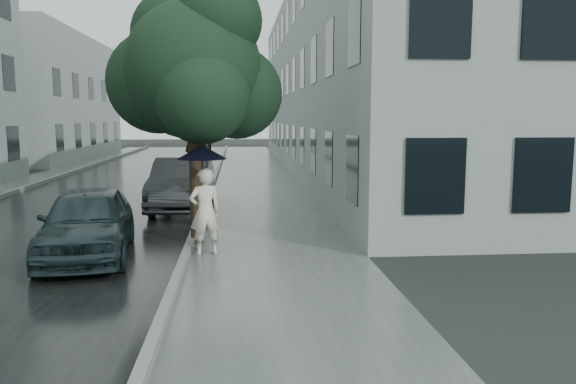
{
  "coord_description": "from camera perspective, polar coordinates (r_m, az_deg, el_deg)",
  "views": [
    {
      "loc": [
        -0.53,
        -9.12,
        2.76
      ],
      "look_at": [
        0.43,
        1.65,
        1.3
      ],
      "focal_mm": 35.0,
      "sensor_mm": 36.0,
      "label": 1
    }
  ],
  "objects": [
    {
      "name": "ground",
      "position": [
        9.54,
        -1.7,
        -9.13
      ],
      "size": [
        120.0,
        120.0,
        0.0
      ],
      "primitive_type": "plane",
      "color": "black",
      "rests_on": "ground"
    },
    {
      "name": "sidewalk",
      "position": [
        21.31,
        -2.94,
        0.26
      ],
      "size": [
        3.5,
        60.0,
        0.01
      ],
      "primitive_type": "cube",
      "color": "slate",
      "rests_on": "ground"
    },
    {
      "name": "kerb_near",
      "position": [
        21.31,
        -7.85,
        0.39
      ],
      "size": [
        0.15,
        60.0,
        0.15
      ],
      "primitive_type": "cube",
      "color": "slate",
      "rests_on": "ground"
    },
    {
      "name": "asphalt_road",
      "position": [
        21.78,
        -17.08,
        0.08
      ],
      "size": [
        6.85,
        60.0,
        0.0
      ],
      "primitive_type": "cube",
      "color": "black",
      "rests_on": "ground"
    },
    {
      "name": "kerb_far",
      "position": [
        22.76,
        -25.74,
        0.15
      ],
      "size": [
        0.15,
        60.0,
        0.15
      ],
      "primitive_type": "cube",
      "color": "slate",
      "rests_on": "ground"
    },
    {
      "name": "building_near",
      "position": [
        29.29,
        6.88,
        11.05
      ],
      "size": [
        7.02,
        36.0,
        9.0
      ],
      "color": "gray",
      "rests_on": "ground"
    },
    {
      "name": "building_far_b",
      "position": [
        41.32,
        -24.06,
        8.76
      ],
      "size": [
        7.02,
        18.0,
        8.0
      ],
      "color": "gray",
      "rests_on": "ground"
    },
    {
      "name": "pedestrian",
      "position": [
        11.3,
        -8.41,
        -1.98
      ],
      "size": [
        0.73,
        0.59,
        1.74
      ],
      "primitive_type": "imported",
      "rotation": [
        0.0,
        0.0,
        3.44
      ],
      "color": "beige",
      "rests_on": "sidewalk"
    },
    {
      "name": "umbrella",
      "position": [
        11.19,
        -8.75,
        4.04
      ],
      "size": [
        1.12,
        1.12,
        1.32
      ],
      "rotation": [
        0.0,
        0.0,
        -0.13
      ],
      "color": "black",
      "rests_on": "ground"
    },
    {
      "name": "street_tree",
      "position": [
        12.31,
        -9.57,
        12.24
      ],
      "size": [
        3.79,
        3.45,
        5.61
      ],
      "color": "#332619",
      "rests_on": "ground"
    },
    {
      "name": "lamp_post",
      "position": [
        18.12,
        -8.56,
        7.71
      ],
      "size": [
        0.84,
        0.39,
        4.86
      ],
      "rotation": [
        0.0,
        0.0,
        0.16
      ],
      "color": "black",
      "rests_on": "ground"
    },
    {
      "name": "car_near",
      "position": [
        11.72,
        -19.69,
        -2.89
      ],
      "size": [
        2.13,
        4.23,
        1.38
      ],
      "primitive_type": "imported",
      "rotation": [
        0.0,
        0.0,
        0.12
      ],
      "color": "#1B2A2D",
      "rests_on": "ground"
    },
    {
      "name": "car_far",
      "position": [
        17.03,
        -10.67,
        0.85
      ],
      "size": [
        1.67,
        4.64,
        1.52
      ],
      "primitive_type": "imported",
      "rotation": [
        0.0,
        0.0,
        -0.01
      ],
      "color": "#25282A",
      "rests_on": "ground"
    }
  ]
}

